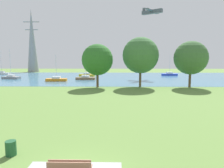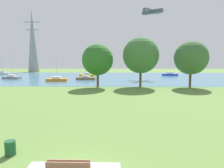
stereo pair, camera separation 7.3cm
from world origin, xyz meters
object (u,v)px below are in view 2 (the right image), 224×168
object	(u,v)px
sailboat_blue	(170,74)
tree_west_near	(191,58)
light_aircraft	(152,12)
sailboat_orange	(57,79)
electricity_pylon	(33,41)
tree_mid_shore	(98,60)
sailboat_gray	(12,77)
sailboat_brown	(86,78)
tree_east_far	(141,55)
sailboat_yellow	(87,75)
sailboat_white	(2,73)
litter_bin	(10,148)

from	to	relation	value
sailboat_blue	tree_west_near	xyz separation A→B (m)	(-3.23, -26.70, 4.91)
light_aircraft	sailboat_orange	bearing A→B (deg)	-146.29
electricity_pylon	light_aircraft	distance (m)	48.19
tree_mid_shore	sailboat_blue	bearing A→B (deg)	53.45
sailboat_gray	sailboat_brown	xyz separation A→B (m)	(19.77, -1.67, 0.01)
light_aircraft	tree_east_far	bearing A→B (deg)	-103.74
sailboat_orange	sailboat_yellow	size ratio (longest dim) A/B	1.17
sailboat_gray	sailboat_yellow	xyz separation A→B (m)	(18.67, 8.76, -0.03)
sailboat_brown	tree_west_near	distance (m)	25.48
sailboat_white	tree_west_near	size ratio (longest dim) A/B	0.95
sailboat_yellow	tree_east_far	distance (m)	27.15
sailboat_white	tree_west_near	world-z (taller)	tree_west_near
sailboat_gray	tree_west_near	distance (m)	43.91
sailboat_yellow	sailboat_orange	bearing A→B (deg)	-110.43
sailboat_brown	light_aircraft	xyz separation A→B (m)	(18.43, 12.92, 18.86)
tree_east_far	light_aircraft	distance (m)	29.56
litter_bin	sailboat_white	distance (m)	65.37
litter_bin	sailboat_gray	size ratio (longest dim) A/B	0.10
sailboat_orange	sailboat_brown	bearing A→B (deg)	29.59
litter_bin	electricity_pylon	xyz separation A→B (m)	(-27.71, 71.43, 11.91)
tree_east_far	electricity_pylon	xyz separation A→B (m)	(-37.90, 43.56, 6.47)
sailboat_gray	tree_mid_shore	distance (m)	28.90
sailboat_brown	sailboat_white	distance (m)	34.53
sailboat_gray	tree_east_far	distance (m)	35.42
tree_mid_shore	light_aircraft	bearing A→B (deg)	62.01
sailboat_blue	sailboat_brown	bearing A→B (deg)	-151.03
sailboat_blue	tree_mid_shore	bearing A→B (deg)	-126.55
litter_bin	tree_west_near	world-z (taller)	tree_west_near
sailboat_gray	tree_east_far	bearing A→B (deg)	-24.09
litter_bin	sailboat_white	bearing A→B (deg)	119.78
litter_bin	tree_east_far	bearing A→B (deg)	69.91
sailboat_gray	sailboat_white	xyz separation A→B (m)	(-10.70, 14.57, 0.00)
sailboat_blue	sailboat_white	world-z (taller)	sailboat_white
litter_bin	sailboat_yellow	world-z (taller)	sailboat_yellow
sailboat_brown	sailboat_yellow	bearing A→B (deg)	96.03
sailboat_brown	sailboat_orange	bearing A→B (deg)	-150.41
sailboat_blue	sailboat_brown	xyz separation A→B (m)	(-24.49, -13.56, 0.02)
sailboat_orange	sailboat_white	xyz separation A→B (m)	(-24.15, 19.83, 0.02)
sailboat_yellow	tree_mid_shore	bearing A→B (deg)	-77.52
light_aircraft	sailboat_brown	bearing A→B (deg)	-144.96
sailboat_gray	sailboat_yellow	size ratio (longest dim) A/B	1.46
tree_mid_shore	tree_west_near	distance (m)	17.03
sailboat_orange	sailboat_blue	size ratio (longest dim) A/B	0.93
sailboat_brown	tree_east_far	size ratio (longest dim) A/B	0.88
tree_mid_shore	tree_west_near	xyz separation A→B (m)	(17.02, 0.60, 0.35)
tree_east_far	tree_mid_shore	bearing A→B (deg)	-171.92
electricity_pylon	sailboat_yellow	bearing A→B (deg)	-39.79
litter_bin	tree_west_near	xyz separation A→B (m)	(19.28, 27.35, 4.97)
litter_bin	sailboat_orange	world-z (taller)	sailboat_orange
sailboat_yellow	litter_bin	bearing A→B (deg)	-86.53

